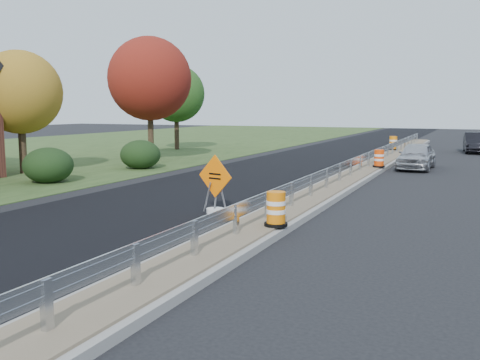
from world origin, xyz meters
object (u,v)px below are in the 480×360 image
at_px(barrel_median_mid, 379,159).
at_px(car_dark_mid, 476,143).
at_px(car_silver, 416,156).
at_px(barrel_median_near, 276,210).
at_px(barrel_median_far, 393,143).
at_px(caution_sign, 215,199).

relative_size(barrel_median_mid, car_dark_mid, 0.20).
bearing_deg(car_silver, barrel_median_near, -93.67).
bearing_deg(car_silver, car_dark_mid, 79.46).
bearing_deg(car_dark_mid, barrel_median_near, -103.07).
bearing_deg(barrel_median_far, caution_sign, -93.70).
bearing_deg(barrel_median_mid, barrel_median_far, 95.08).
height_order(caution_sign, barrel_median_near, caution_sign).
distance_m(caution_sign, barrel_median_far, 24.55).
xyz_separation_m(barrel_median_near, car_dark_mid, (4.27, 29.10, 0.07)).
xyz_separation_m(barrel_median_far, car_silver, (2.60, -9.68, 0.00)).
xyz_separation_m(barrel_median_far, car_dark_mid, (5.31, 2.79, 0.02)).
xyz_separation_m(barrel_median_near, car_silver, (1.57, 16.63, 0.05)).
bearing_deg(car_silver, barrel_median_mid, -126.55).
distance_m(barrel_median_near, car_dark_mid, 29.42).
distance_m(barrel_median_far, car_dark_mid, 6.00).
xyz_separation_m(caution_sign, barrel_median_far, (1.58, 24.50, 0.24)).
bearing_deg(barrel_median_near, barrel_median_far, 92.26).
relative_size(barrel_median_near, barrel_median_mid, 0.99).
height_order(barrel_median_mid, car_silver, car_silver).
xyz_separation_m(caution_sign, car_silver, (4.19, 14.81, 0.24)).
distance_m(barrel_median_mid, car_dark_mid, 15.07).
xyz_separation_m(caution_sign, barrel_median_mid, (2.62, 12.83, 0.20)).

